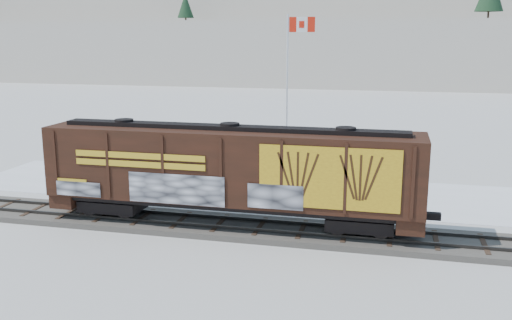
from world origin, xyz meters
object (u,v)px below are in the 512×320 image
(car_silver, at_px, (214,174))
(car_white, at_px, (265,182))
(car_dark, at_px, (323,186))
(hopper_railcar, at_px, (230,169))
(flagpole, at_px, (288,113))

(car_silver, xyz_separation_m, car_white, (3.54, -1.33, 0.01))
(car_silver, distance_m, car_dark, 6.86)
(hopper_railcar, relative_size, car_silver, 3.87)
(flagpole, xyz_separation_m, car_silver, (-3.45, -6.37, -3.04))
(car_white, bearing_deg, flagpole, -23.26)
(flagpole, bearing_deg, car_silver, -118.46)
(car_silver, height_order, car_white, car_white)
(car_white, bearing_deg, car_dark, -102.48)
(flagpole, height_order, car_silver, flagpole)
(hopper_railcar, xyz_separation_m, flagpole, (0.22, 13.83, 0.84))
(car_white, bearing_deg, hopper_railcar, 153.22)
(car_white, bearing_deg, car_silver, 45.46)
(car_white, distance_m, car_dark, 3.36)
(hopper_railcar, bearing_deg, flagpole, 89.10)
(flagpole, distance_m, car_white, 8.28)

